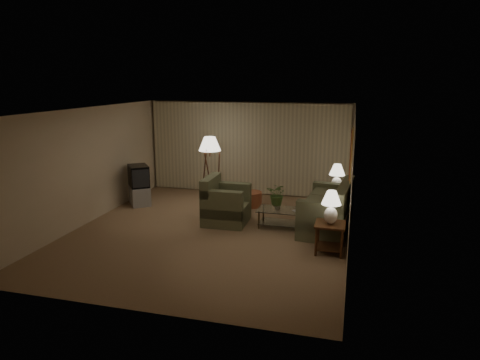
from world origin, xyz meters
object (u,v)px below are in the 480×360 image
object	(u,v)px
table_lamp_near	(331,204)
floor_lamp	(210,169)
side_table_far	(336,198)
coffee_table	(284,215)
crt_tv	(139,176)
armchair	(226,205)
table_lamp_far	(337,175)
side_table_near	(330,232)
ottoman	(251,199)
vase	(277,206)
tv_cabinet	(140,195)
sofa	(326,211)

from	to	relation	value
table_lamp_near	floor_lamp	xyz separation A→B (m)	(-3.36, 2.67, -0.03)
side_table_far	coffee_table	bearing A→B (deg)	-129.31
floor_lamp	crt_tv	bearing A→B (deg)	-162.59
armchair	table_lamp_far	xyz separation A→B (m)	(2.47, 1.39, 0.56)
coffee_table	side_table_far	bearing A→B (deg)	50.69
table_lamp_far	crt_tv	world-z (taller)	table_lamp_far
table_lamp_far	crt_tv	xyz separation A→B (m)	(-5.20, -0.51, -0.21)
side_table_near	crt_tv	size ratio (longest dim) A/B	0.73
armchair	floor_lamp	bearing A→B (deg)	30.46
ottoman	vase	bearing A→B (deg)	-55.97
side_table_near	ottoman	world-z (taller)	side_table_near
side_table_far	tv_cabinet	world-z (taller)	side_table_far
armchair	coffee_table	size ratio (longest dim) A/B	0.89
armchair	side_table_far	size ratio (longest dim) A/B	1.78
table_lamp_far	ottoman	bearing A→B (deg)	177.84
crt_tv	ottoman	xyz separation A→B (m)	(2.98, 0.59, -0.59)
sofa	ottoman	size ratio (longest dim) A/B	3.66
tv_cabinet	floor_lamp	size ratio (longest dim) A/B	0.49
floor_lamp	vase	bearing A→B (deg)	-34.06
armchair	ottoman	xyz separation A→B (m)	(0.24, 1.47, -0.24)
coffee_table	armchair	bearing A→B (deg)	-178.40
tv_cabinet	vase	world-z (taller)	vase
side_table_far	table_lamp_far	xyz separation A→B (m)	(-0.00, -0.00, 0.59)
vase	side_table_far	bearing A→B (deg)	47.08
armchair	ottoman	world-z (taller)	armchair
table_lamp_far	side_table_near	bearing A→B (deg)	-90.00
tv_cabinet	vase	xyz separation A→B (m)	(3.94, -0.84, 0.24)
coffee_table	ottoman	size ratio (longest dim) A/B	2.04
side_table_far	table_lamp_near	world-z (taller)	table_lamp_near
ottoman	crt_tv	bearing A→B (deg)	-168.77
crt_tv	ottoman	size ratio (longest dim) A/B	1.41
table_lamp_far	floor_lamp	world-z (taller)	floor_lamp
table_lamp_near	tv_cabinet	xyz separation A→B (m)	(-5.20, 2.09, -0.74)
floor_lamp	vase	distance (m)	2.58
ottoman	tv_cabinet	bearing A→B (deg)	-168.77
sofa	ottoman	distance (m)	2.48
crt_tv	table_lamp_near	bearing A→B (deg)	30.57
side_table_far	vase	bearing A→B (deg)	-132.92
crt_tv	side_table_near	bearing A→B (deg)	30.57
coffee_table	crt_tv	xyz separation A→B (m)	(-4.09, 0.84, 0.51)
ottoman	armchair	bearing A→B (deg)	-99.38
crt_tv	ottoman	world-z (taller)	crt_tv
table_lamp_far	coffee_table	size ratio (longest dim) A/B	0.57
crt_tv	vase	world-z (taller)	crt_tv
coffee_table	crt_tv	world-z (taller)	crt_tv
coffee_table	ottoman	distance (m)	1.82
crt_tv	vase	xyz separation A→B (m)	(3.94, -0.84, -0.30)
floor_lamp	vase	xyz separation A→B (m)	(2.10, -1.42, -0.47)
side_table_near	coffee_table	distance (m)	1.67
sofa	crt_tv	bearing A→B (deg)	-92.31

